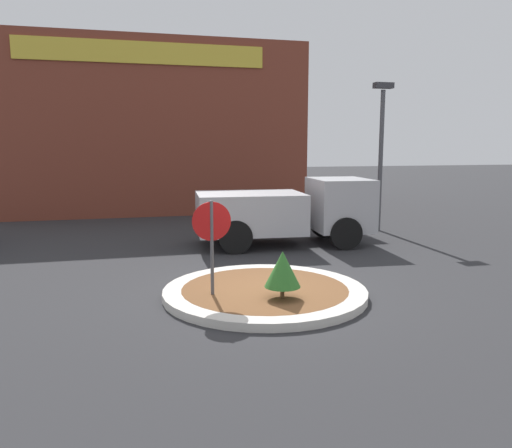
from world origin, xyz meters
name	(u,v)px	position (x,y,z in m)	size (l,w,h in m)	color
ground_plane	(265,296)	(0.00, 0.00, 0.00)	(120.00, 120.00, 0.00)	#2D2D30
traffic_island	(265,292)	(0.00, 0.00, 0.08)	(4.24, 4.24, 0.17)	beige
stop_sign	(212,232)	(-1.13, -0.16, 1.42)	(0.77, 0.07, 2.05)	#4C4C51
island_shrub	(283,269)	(0.15, -0.76, 0.75)	(0.71, 0.71, 0.93)	brown
utility_truck	(287,210)	(2.09, 5.10, 1.10)	(5.55, 2.68, 2.07)	#B2B2B7
storefront_building	(144,129)	(-1.89, 15.45, 3.88)	(14.63, 6.07, 7.76)	brown
light_pole	(381,143)	(6.21, 6.85, 3.19)	(0.70, 0.30, 5.32)	#4C4C51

